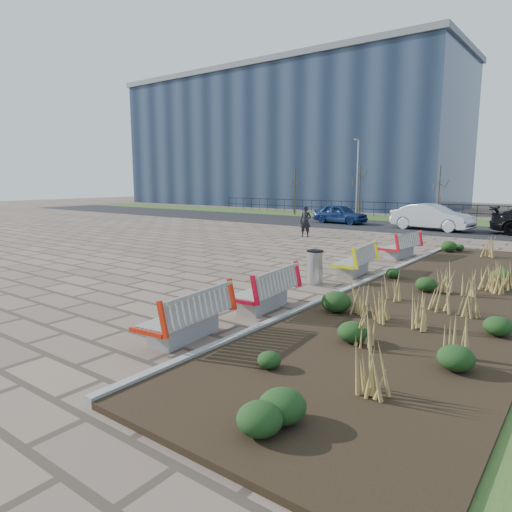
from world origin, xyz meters
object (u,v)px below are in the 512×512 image
Objects in this scene: bench_b at (263,289)px; bench_d at (399,245)px; car_blue at (340,214)px; car_silver at (432,217)px; pedestrian at (305,221)px; bench_c at (353,260)px; lamp_west at (357,180)px; litter_bin at (315,267)px; bench_a at (184,314)px.

bench_b is 1.00× the size of bench_d.
bench_d is at bearing -138.82° from car_blue.
bench_d is 14.13m from car_blue.
car_blue is 0.81× the size of car_silver.
pedestrian is 0.35× the size of car_silver.
bench_b is 4.97m from bench_c.
lamp_west reaches higher than pedestrian.
bench_b reaches higher than litter_bin.
car_blue is 4.81m from lamp_west.
bench_d is 1.26× the size of pedestrian.
car_silver is (-1.91, 20.07, 0.30)m from bench_b.
car_blue is at bearing 132.65° from bench_d.
litter_bin is (-0.36, 3.09, -0.01)m from bench_b.
car_blue is at bearing 93.09° from car_silver.
bench_b is 3.11m from litter_bin.
lamp_west is at bearing 102.86° from bench_a.
bench_a is 0.54× the size of car_blue.
bench_d is 11.09m from car_silver.
lamp_west is (-8.64, 21.63, 2.55)m from litter_bin.
bench_a is 1.00× the size of bench_b.
pedestrian is at bearing 156.86° from car_silver.
bench_a is 2.14× the size of litter_bin.
bench_c is at bearing -65.51° from lamp_west.
pedestrian is at bearing -77.74° from lamp_west.
pedestrian is (-6.37, 3.46, 0.33)m from bench_d.
litter_bin is at bearing -86.70° from bench_d.
bench_a is 5.67m from litter_bin.
bench_a is at bearing -71.75° from lamp_west.
car_silver is at bearing 89.44° from bench_a.
bench_d is (0.00, 4.19, 0.00)m from bench_c.
bench_b is 14.14m from pedestrian.
bench_c is 0.35× the size of lamp_west.
car_silver is (6.38, -0.52, 0.13)m from car_blue.
car_blue reaches higher than bench_b.
car_silver is at bearing 92.04° from bench_c.
car_silver is at bearing 106.63° from bench_d.
bench_b is at bearing -79.06° from pedestrian.
bench_c is 1.00× the size of bench_d.
bench_d is 0.54× the size of car_blue.
litter_bin is 11.27m from pedestrian.
car_blue is (-8.30, 11.44, 0.18)m from bench_d.
pedestrian is 0.28× the size of lamp_west.
bench_d reaches higher than litter_bin.
bench_c is 0.44× the size of car_silver.
bench_a is at bearing -155.08° from car_blue.
bench_c is (0.00, 4.97, 0.00)m from bench_b.
pedestrian is (-6.37, 7.65, 0.33)m from bench_c.
car_blue is (-1.93, 7.97, -0.16)m from pedestrian.
bench_d is at bearing 84.61° from bench_a.
bench_c is (0.00, 7.54, 0.00)m from bench_a.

